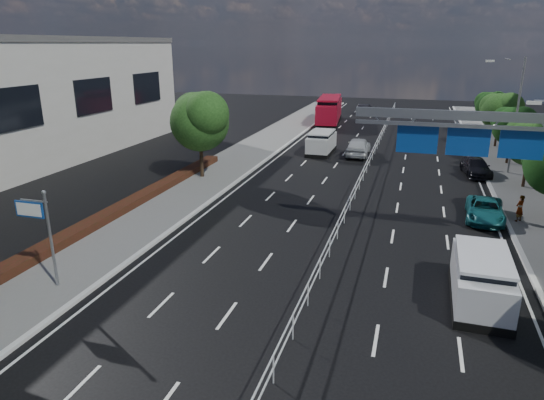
% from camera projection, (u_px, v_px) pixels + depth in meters
% --- Properties ---
extents(ground, '(160.00, 160.00, 0.00)m').
position_uv_depth(ground, '(298.00, 327.00, 17.73)').
color(ground, black).
rests_on(ground, ground).
extents(sidewalk_near, '(5.00, 140.00, 0.14)m').
position_uv_depth(sidewalk_near, '(39.00, 283.00, 20.84)').
color(sidewalk_near, slate).
rests_on(sidewalk_near, ground).
extents(kerb_near, '(0.25, 140.00, 0.15)m').
position_uv_depth(kerb_near, '(88.00, 291.00, 20.16)').
color(kerb_near, silver).
rests_on(kerb_near, ground).
extents(median_fence, '(0.05, 85.00, 1.02)m').
position_uv_depth(median_fence, '(366.00, 169.00, 38.08)').
color(median_fence, silver).
rests_on(median_fence, ground).
extents(hedge_near, '(1.00, 36.00, 0.44)m').
position_uv_depth(hedge_near, '(78.00, 231.00, 25.80)').
color(hedge_near, black).
rests_on(hedge_near, sidewalk_near).
extents(toilet_sign, '(1.62, 0.18, 4.34)m').
position_uv_depth(toilet_sign, '(39.00, 222.00, 19.81)').
color(toilet_sign, gray).
rests_on(toilet_sign, ground).
extents(overhead_gantry, '(10.24, 0.38, 7.45)m').
position_uv_depth(overhead_gantry, '(485.00, 137.00, 23.33)').
color(overhead_gantry, gray).
rests_on(overhead_gantry, ground).
extents(streetlight_far, '(2.78, 2.40, 9.00)m').
position_uv_depth(streetlight_far, '(513.00, 108.00, 36.97)').
color(streetlight_far, gray).
rests_on(streetlight_far, ground).
extents(near_building, '(12.00, 38.00, 10.00)m').
position_uv_depth(near_building, '(4.00, 105.00, 40.77)').
color(near_building, beige).
rests_on(near_building, ground).
extents(near_tree_back, '(4.84, 4.51, 6.69)m').
position_uv_depth(near_tree_back, '(200.00, 118.00, 35.94)').
color(near_tree_back, black).
rests_on(near_tree_back, ground).
extents(far_tree_e, '(3.63, 3.38, 5.13)m').
position_uv_depth(far_tree_e, '(531.00, 139.00, 33.61)').
color(far_tree_e, black).
rests_on(far_tree_e, ground).
extents(far_tree_f, '(3.52, 3.28, 5.02)m').
position_uv_depth(far_tree_f, '(513.00, 124.00, 40.47)').
color(far_tree_f, black).
rests_on(far_tree_f, ground).
extents(far_tree_g, '(3.96, 3.69, 5.45)m').
position_uv_depth(far_tree_g, '(501.00, 110.00, 47.22)').
color(far_tree_g, black).
rests_on(far_tree_g, ground).
extents(far_tree_h, '(3.41, 3.18, 4.91)m').
position_uv_depth(far_tree_h, '(490.00, 104.00, 54.16)').
color(far_tree_h, black).
rests_on(far_tree_h, ground).
extents(white_minivan, '(2.13, 4.84, 2.09)m').
position_uv_depth(white_minivan, '(321.00, 143.00, 45.53)').
color(white_minivan, black).
rests_on(white_minivan, ground).
extents(red_bus, '(3.80, 11.39, 3.34)m').
position_uv_depth(red_bus, '(329.00, 110.00, 62.78)').
color(red_bus, black).
rests_on(red_bus, ground).
extents(near_car_silver, '(2.08, 5.01, 1.70)m').
position_uv_depth(near_car_silver, '(358.00, 147.00, 44.62)').
color(near_car_silver, '#B6B9BE').
rests_on(near_car_silver, ground).
extents(near_car_dark, '(1.91, 4.53, 1.45)m').
position_uv_depth(near_car_dark, '(364.00, 109.00, 71.25)').
color(near_car_dark, black).
rests_on(near_car_dark, ground).
extents(silver_minivan, '(2.19, 4.98, 2.06)m').
position_uv_depth(silver_minivan, '(481.00, 279.00, 19.21)').
color(silver_minivan, black).
rests_on(silver_minivan, ground).
extents(parked_car_teal, '(2.34, 4.58, 1.24)m').
position_uv_depth(parked_car_teal, '(485.00, 210.00, 28.34)').
color(parked_car_teal, '#165D65').
rests_on(parked_car_teal, ground).
extents(parked_car_dark, '(2.36, 4.65, 1.29)m').
position_uv_depth(parked_car_dark, '(476.00, 167.00, 38.10)').
color(parked_car_dark, black).
rests_on(parked_car_dark, ground).
extents(pedestrian_a, '(0.67, 0.66, 1.56)m').
position_uv_depth(pedestrian_a, '(520.00, 208.00, 27.70)').
color(pedestrian_a, gray).
rests_on(pedestrian_a, sidewalk_far).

